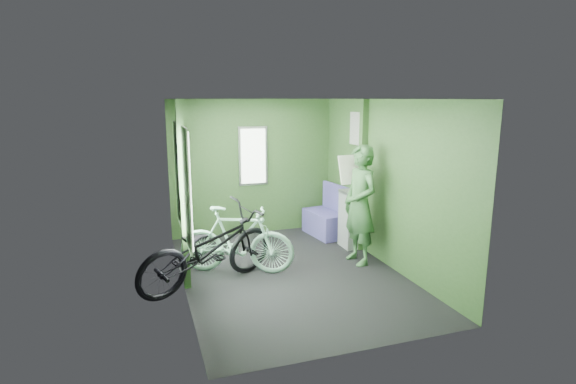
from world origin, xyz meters
The scene contains 6 objects.
room centered at (-0.04, 0.04, 1.44)m, with size 4.00×4.02×2.31m.
bicycle_black centered at (-1.08, -0.10, 0.00)m, with size 0.67×1.93×1.01m, color black.
bicycle_mint centered at (-0.67, 0.24, 0.00)m, with size 0.44×1.54×0.93m, color #84BBA2.
passenger centered at (1.06, 0.10, 0.85)m, with size 0.48×0.71×1.69m.
waste_box centered at (1.26, 0.76, 0.45)m, with size 0.27×0.37×0.91m, color gray.
bench_seat centered at (1.14, 1.45, 0.26)m, with size 0.57×0.88×0.87m.
Camera 1 is at (-1.83, -5.39, 2.31)m, focal length 28.00 mm.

